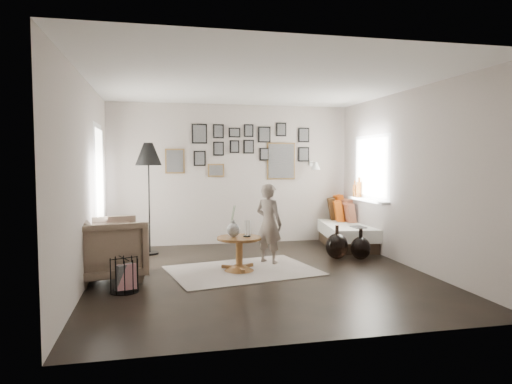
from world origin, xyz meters
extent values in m
plane|color=black|center=(0.00, 0.00, 0.00)|extent=(4.80, 4.80, 0.00)
plane|color=#A89C93|center=(0.00, 2.40, 1.30)|extent=(4.50, 0.00, 4.50)
plane|color=#A89C93|center=(0.00, -2.40, 1.30)|extent=(4.50, 0.00, 4.50)
plane|color=#A89C93|center=(-2.25, 0.00, 1.30)|extent=(0.00, 4.80, 4.80)
plane|color=#A89C93|center=(2.25, 0.00, 1.30)|extent=(0.00, 4.80, 4.80)
plane|color=white|center=(0.00, 0.00, 2.60)|extent=(4.80, 4.80, 0.00)
plane|color=white|center=(-2.23, 1.20, 1.05)|extent=(0.00, 2.14, 2.14)
plane|color=white|center=(-2.23, 1.20, 1.05)|extent=(0.00, 1.88, 1.88)
plane|color=white|center=(-2.23, 1.20, 1.05)|extent=(0.00, 1.93, 1.93)
plane|color=white|center=(2.23, 1.20, 1.45)|extent=(0.00, 1.30, 1.30)
plane|color=white|center=(2.23, 1.20, 1.45)|extent=(0.00, 1.14, 1.14)
cube|color=white|center=(2.17, 1.20, 0.88)|extent=(0.15, 1.32, 0.04)
cylinder|color=#8C4C14|center=(2.17, 1.55, 1.04)|extent=(0.10, 0.10, 0.28)
cylinder|color=#8C4C14|center=(2.17, 1.72, 1.01)|extent=(0.08, 0.08, 0.22)
cube|color=brown|center=(-1.05, 2.38, 1.55)|extent=(0.35, 0.03, 0.45)
cube|color=black|center=(-1.05, 2.37, 1.55)|extent=(0.30, 0.01, 0.40)
cube|color=black|center=(-0.60, 2.38, 2.05)|extent=(0.28, 0.03, 0.36)
cube|color=black|center=(-0.60, 2.37, 2.05)|extent=(0.23, 0.01, 0.31)
cube|color=black|center=(-0.60, 2.38, 1.60)|extent=(0.22, 0.03, 0.28)
cube|color=black|center=(-0.60, 2.37, 1.60)|extent=(0.17, 0.01, 0.23)
cube|color=black|center=(-0.25, 2.38, 2.10)|extent=(0.20, 0.03, 0.26)
cube|color=black|center=(-0.25, 2.37, 2.10)|extent=(0.15, 0.01, 0.21)
cube|color=black|center=(-0.25, 2.38, 1.78)|extent=(0.20, 0.03, 0.26)
cube|color=black|center=(-0.25, 2.37, 1.78)|extent=(0.15, 0.01, 0.21)
cube|color=black|center=(0.05, 2.38, 2.08)|extent=(0.22, 0.03, 0.18)
cube|color=black|center=(0.05, 2.37, 2.08)|extent=(0.17, 0.01, 0.13)
cube|color=black|center=(0.05, 2.38, 1.82)|extent=(0.18, 0.03, 0.24)
cube|color=black|center=(0.05, 2.37, 1.82)|extent=(0.13, 0.01, 0.19)
cube|color=black|center=(0.32, 2.38, 2.12)|extent=(0.18, 0.03, 0.24)
cube|color=black|center=(0.32, 2.37, 2.12)|extent=(0.13, 0.01, 0.19)
cube|color=black|center=(0.32, 2.38, 1.82)|extent=(0.20, 0.03, 0.26)
cube|color=black|center=(0.32, 2.37, 1.82)|extent=(0.15, 0.01, 0.21)
cube|color=black|center=(0.62, 2.38, 2.05)|extent=(0.24, 0.03, 0.30)
cube|color=black|center=(0.62, 2.37, 2.05)|extent=(0.19, 0.01, 0.25)
cube|color=black|center=(0.62, 2.38, 1.68)|extent=(0.18, 0.03, 0.24)
cube|color=black|center=(0.62, 2.37, 1.68)|extent=(0.13, 0.01, 0.19)
cube|color=brown|center=(0.95, 2.38, 1.55)|extent=(0.55, 0.03, 0.70)
cube|color=black|center=(0.95, 2.37, 1.55)|extent=(0.50, 0.01, 0.65)
cube|color=black|center=(0.95, 2.38, 2.15)|extent=(0.20, 0.03, 0.26)
cube|color=black|center=(0.95, 2.37, 2.15)|extent=(0.15, 0.01, 0.21)
cube|color=black|center=(1.40, 2.38, 2.05)|extent=(0.22, 0.03, 0.28)
cube|color=black|center=(1.40, 2.37, 2.05)|extent=(0.17, 0.01, 0.23)
cube|color=black|center=(1.40, 2.38, 1.68)|extent=(0.22, 0.03, 0.28)
cube|color=black|center=(1.40, 2.37, 1.68)|extent=(0.17, 0.01, 0.23)
cube|color=brown|center=(-0.30, 2.38, 1.38)|extent=(0.30, 0.03, 0.24)
cube|color=black|center=(-0.30, 2.37, 1.38)|extent=(0.25, 0.01, 0.19)
cube|color=white|center=(1.55, 2.37, 1.50)|extent=(0.06, 0.04, 0.10)
cylinder|color=white|center=(1.55, 2.25, 1.52)|extent=(0.02, 0.24, 0.02)
cone|color=white|center=(1.55, 2.12, 1.46)|extent=(0.18, 0.18, 0.14)
cube|color=silver|center=(-0.20, 0.22, 0.01)|extent=(2.24, 1.77, 0.01)
cone|color=brown|center=(-0.25, 0.22, 0.04)|extent=(0.46, 0.46, 0.09)
cylinder|color=brown|center=(-0.25, 0.22, 0.25)|extent=(0.10, 0.10, 0.36)
cylinder|color=brown|center=(-0.25, 0.22, 0.47)|extent=(0.62, 0.62, 0.04)
ellipsoid|color=black|center=(-0.33, 0.24, 0.59)|extent=(0.18, 0.18, 0.20)
cylinder|color=black|center=(-0.33, 0.24, 0.70)|extent=(0.05, 0.05, 0.04)
cylinder|color=black|center=(-0.14, 0.22, 0.50)|extent=(0.11, 0.11, 0.02)
cube|color=black|center=(2.00, 1.73, 0.10)|extent=(1.00, 1.84, 0.20)
cube|color=silver|center=(2.00, 1.73, 0.30)|extent=(1.06, 1.91, 0.22)
cube|color=#C94A0B|center=(2.02, 2.45, 0.64)|extent=(0.22, 0.52, 0.51)
cube|color=#372211|center=(1.89, 2.36, 0.61)|extent=(0.31, 0.50, 0.46)
cube|color=maroon|center=(2.13, 2.21, 0.60)|extent=(0.27, 0.47, 0.44)
cube|color=#C94A0B|center=(1.94, 2.08, 0.59)|extent=(0.29, 0.46, 0.42)
cube|color=maroon|center=(2.09, 1.92, 0.58)|extent=(0.21, 0.40, 0.38)
cube|color=black|center=(2.00, 1.18, 0.42)|extent=(0.21, 0.28, 0.01)
imported|color=#715F4C|center=(-2.00, 0.15, 0.41)|extent=(1.08, 1.06, 0.82)
cube|color=beige|center=(-2.00, 0.20, 0.48)|extent=(0.44, 0.45, 0.17)
cylinder|color=black|center=(-1.50, 1.70, 0.02)|extent=(0.29, 0.29, 0.03)
cylinder|color=black|center=(-1.50, 1.70, 0.82)|extent=(0.02, 0.02, 1.65)
cone|color=black|center=(-1.50, 1.70, 1.67)|extent=(0.43, 0.43, 0.37)
cube|color=black|center=(-1.77, -0.49, 0.18)|extent=(0.23, 0.22, 0.31)
cube|color=beige|center=(-1.74, -0.51, 0.18)|extent=(0.24, 0.13, 0.31)
ellipsoid|color=black|center=(1.40, 0.68, 0.21)|extent=(0.36, 0.36, 0.41)
cylinder|color=black|center=(1.40, 0.68, 0.47)|extent=(0.06, 0.06, 0.13)
ellipsoid|color=black|center=(1.75, 0.56, 0.18)|extent=(0.32, 0.32, 0.36)
cylinder|color=black|center=(1.75, 0.56, 0.43)|extent=(0.06, 0.06, 0.13)
imported|color=#675B51|center=(0.27, 0.62, 0.61)|extent=(0.51, 0.53, 1.22)
camera|label=1|loc=(-1.37, -6.04, 1.57)|focal=32.00mm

